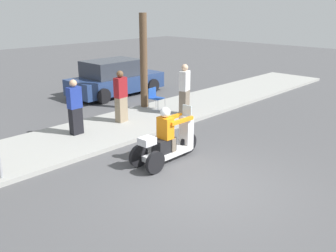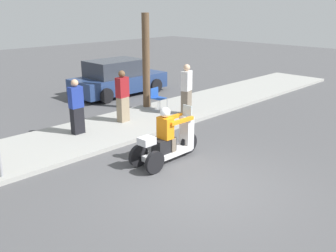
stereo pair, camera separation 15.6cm
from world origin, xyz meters
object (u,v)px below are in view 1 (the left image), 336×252
object	(u,v)px
motorcycle_trike	(168,142)
folding_chair_set_back	(155,96)
spectator_far_back	(75,108)
tree_trunk	(144,61)
spectator_near_curb	(184,90)
parked_car_lot_right	(115,79)
spectator_mid_group	(121,97)

from	to	relation	value
motorcycle_trike	folding_chair_set_back	size ratio (longest dim) A/B	2.59
spectator_far_back	tree_trunk	world-z (taller)	tree_trunk
spectator_near_curb	tree_trunk	size ratio (longest dim) A/B	0.52
motorcycle_trike	parked_car_lot_right	bearing A→B (deg)	61.29
folding_chair_set_back	parked_car_lot_right	xyz separation A→B (m)	(0.82, 3.40, 0.11)
folding_chair_set_back	parked_car_lot_right	bearing A→B (deg)	76.40
spectator_mid_group	folding_chair_set_back	distance (m)	1.88
spectator_far_back	folding_chair_set_back	distance (m)	3.62
folding_chair_set_back	tree_trunk	bearing A→B (deg)	86.39
spectator_near_curb	folding_chair_set_back	distance (m)	1.29
spectator_near_curb	parked_car_lot_right	distance (m)	4.64
motorcycle_trike	folding_chair_set_back	distance (m)	4.64
parked_car_lot_right	spectator_near_curb	bearing A→B (deg)	-96.39
spectator_far_back	spectator_mid_group	xyz separation A→B (m)	(1.77, -0.00, 0.02)
tree_trunk	parked_car_lot_right	bearing A→B (deg)	74.29
motorcycle_trike	tree_trunk	distance (m)	5.32
spectator_far_back	spectator_near_curb	distance (m)	4.01
spectator_near_curb	tree_trunk	xyz separation A→B (m)	(-0.27, 1.81, 0.88)
spectator_near_curb	spectator_mid_group	distance (m)	2.33
motorcycle_trike	folding_chair_set_back	bearing A→B (deg)	49.95
motorcycle_trike	spectator_far_back	size ratio (longest dim) A/B	1.27
motorcycle_trike	spectator_mid_group	distance (m)	3.50
spectator_far_back	spectator_mid_group	world-z (taller)	spectator_mid_group
motorcycle_trike	spectator_far_back	distance (m)	3.36
spectator_mid_group	motorcycle_trike	bearing A→B (deg)	-109.38
tree_trunk	spectator_near_curb	bearing A→B (deg)	-81.56
folding_chair_set_back	tree_trunk	xyz separation A→B (m)	(0.04, 0.61, 1.24)
motorcycle_trike	spectator_mid_group	size ratio (longest dim) A/B	1.23
spectator_near_curb	tree_trunk	world-z (taller)	tree_trunk
folding_chair_set_back	spectator_far_back	bearing A→B (deg)	-175.73
motorcycle_trike	parked_car_lot_right	distance (m)	7.93
spectator_near_curb	motorcycle_trike	bearing A→B (deg)	-144.48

